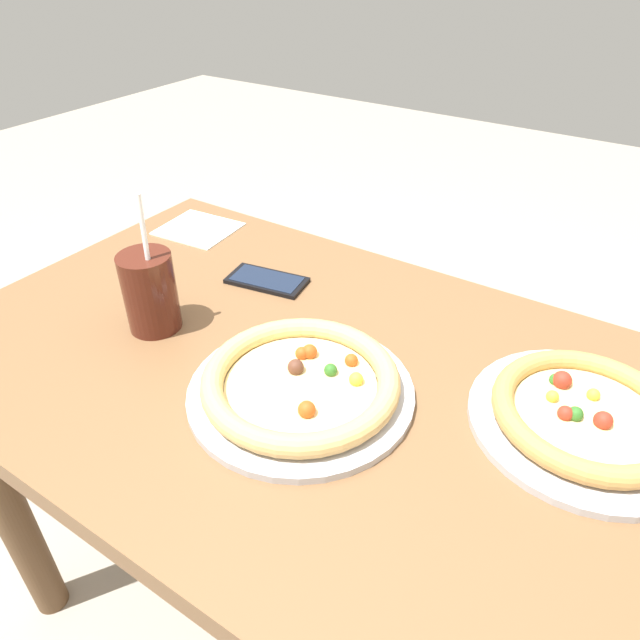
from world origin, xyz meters
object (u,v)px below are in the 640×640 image
object	(u,v)px
pizza_far	(586,416)
cell_phone	(267,280)
pizza_near	(301,384)
drink_cup_colored	(150,292)

from	to	relation	value
pizza_far	cell_phone	size ratio (longest dim) A/B	1.95
pizza_far	cell_phone	distance (m)	0.60
pizza_near	drink_cup_colored	xyz separation A→B (m)	(-0.31, 0.01, 0.05)
pizza_near	pizza_far	bearing A→B (deg)	23.95
drink_cup_colored	cell_phone	world-z (taller)	drink_cup_colored
pizza_far	drink_cup_colored	size ratio (longest dim) A/B	1.30
cell_phone	pizza_near	bearing A→B (deg)	-43.61
pizza_near	drink_cup_colored	bearing A→B (deg)	178.74
pizza_far	drink_cup_colored	bearing A→B (deg)	-167.05
pizza_near	cell_phone	world-z (taller)	pizza_near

